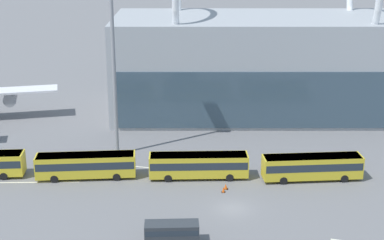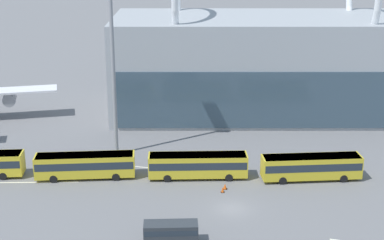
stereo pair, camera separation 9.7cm
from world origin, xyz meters
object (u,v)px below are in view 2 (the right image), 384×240
at_px(airliner_at_gate_far, 264,71).
at_px(shuttle_bus_1, 84,164).
at_px(shuttle_bus_3, 310,166).
at_px(service_van_foreground, 170,231).
at_px(traffic_cone_1, 222,190).
at_px(traffic_cone_0, 224,186).
at_px(shuttle_bus_2, 197,164).
at_px(floodlight_mast, 110,25).

xyz_separation_m(airliner_at_gate_far, shuttle_bus_1, (-27.97, -39.88, -2.82)).
bearing_deg(shuttle_bus_3, service_van_foreground, -141.84).
relative_size(shuttle_bus_1, traffic_cone_1, 18.71).
bearing_deg(shuttle_bus_3, traffic_cone_0, -169.69).
bearing_deg(shuttle_bus_1, shuttle_bus_2, -4.44).
relative_size(airliner_at_gate_far, floodlight_mast, 1.40).
height_order(airliner_at_gate_far, shuttle_bus_3, airliner_at_gate_far).
bearing_deg(shuttle_bus_2, traffic_cone_1, -57.61).
bearing_deg(shuttle_bus_1, airliner_at_gate_far, 50.44).
bearing_deg(shuttle_bus_2, airliner_at_gate_far, 69.68).
bearing_deg(traffic_cone_0, shuttle_bus_3, 14.88).
bearing_deg(airliner_at_gate_far, shuttle_bus_3, -173.17).
bearing_deg(traffic_cone_1, shuttle_bus_2, 124.22).
height_order(shuttle_bus_2, shuttle_bus_3, same).
distance_m(airliner_at_gate_far, floodlight_mast, 42.42).
height_order(floodlight_mast, traffic_cone_1, floodlight_mast).
distance_m(floodlight_mast, traffic_cone_1, 26.73).
xyz_separation_m(shuttle_bus_2, traffic_cone_0, (3.37, -3.53, -1.54)).
relative_size(airliner_at_gate_far, shuttle_bus_1, 3.44).
bearing_deg(traffic_cone_0, service_van_foreground, -115.47).
relative_size(airliner_at_gate_far, traffic_cone_1, 64.40).
bearing_deg(traffic_cone_0, floodlight_mast, 141.30).
height_order(airliner_at_gate_far, shuttle_bus_1, airliner_at_gate_far).
bearing_deg(shuttle_bus_2, shuttle_bus_3, -3.91).
bearing_deg(shuttle_bus_3, shuttle_bus_1, 174.44).
distance_m(shuttle_bus_1, service_van_foreground, 20.44).
bearing_deg(shuttle_bus_3, traffic_cone_1, -165.92).
xyz_separation_m(shuttle_bus_2, floodlight_mast, (-11.62, 8.48, 16.69)).
bearing_deg(service_van_foreground, floodlight_mast, -73.31).
xyz_separation_m(floodlight_mast, traffic_cone_0, (14.99, -12.01, -18.23)).
bearing_deg(shuttle_bus_3, airliner_at_gate_far, 87.30).
distance_m(shuttle_bus_2, traffic_cone_1, 5.60).
xyz_separation_m(shuttle_bus_3, floodlight_mast, (-26.26, 9.01, 16.69)).
height_order(shuttle_bus_1, shuttle_bus_2, same).
relative_size(service_van_foreground, traffic_cone_1, 8.17).
bearing_deg(traffic_cone_1, traffic_cone_0, 69.70).
bearing_deg(shuttle_bus_2, traffic_cone_0, -48.15).
relative_size(shuttle_bus_2, traffic_cone_0, 17.85).
distance_m(shuttle_bus_1, shuttle_bus_2, 14.64).
height_order(floodlight_mast, traffic_cone_0, floodlight_mast).
relative_size(airliner_at_gate_far, traffic_cone_0, 61.85).
bearing_deg(traffic_cone_1, shuttle_bus_3, 18.64).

